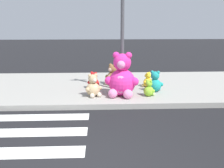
{
  "coord_description": "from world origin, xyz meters",
  "views": [
    {
      "loc": [
        0.32,
        -3.74,
        2.28
      ],
      "look_at": [
        0.66,
        3.6,
        0.55
      ],
      "focal_mm": 43.39,
      "sensor_mm": 36.0,
      "label": 1
    }
  ],
  "objects": [
    {
      "name": "sign_pole",
      "position": [
        1.0,
        4.4,
        1.85
      ],
      "size": [
        0.56,
        0.11,
        3.2
      ],
      "color": "#4C4C51",
      "rests_on": "sidewalk"
    },
    {
      "name": "plush_red",
      "position": [
        0.12,
        4.64,
        0.37
      ],
      "size": [
        0.39,
        0.4,
        0.56
      ],
      "color": "red",
      "rests_on": "sidewalk"
    },
    {
      "name": "plush_tan",
      "position": [
        0.13,
        3.78,
        0.41
      ],
      "size": [
        0.47,
        0.48,
        0.66
      ],
      "color": "tan",
      "rests_on": "sidewalk"
    },
    {
      "name": "sidewalk",
      "position": [
        0.0,
        5.2,
        0.07
      ],
      "size": [
        28.0,
        4.4,
        0.15
      ],
      "primitive_type": "cube",
      "color": "#9E9B93",
      "rests_on": "ground_plane"
    },
    {
      "name": "plush_pink_large",
      "position": [
        0.95,
        3.81,
        0.66
      ],
      "size": [
        0.96,
        0.89,
        1.27
      ],
      "color": "#F22D93",
      "rests_on": "sidewalk"
    },
    {
      "name": "plush_lime",
      "position": [
        1.73,
        3.74,
        0.34
      ],
      "size": [
        0.35,
        0.34,
        0.48
      ],
      "color": "#8CD133",
      "rests_on": "sidewalk"
    },
    {
      "name": "plush_yellow",
      "position": [
        1.88,
        4.85,
        0.35
      ],
      "size": [
        0.35,
        0.35,
        0.49
      ],
      "color": "yellow",
      "rests_on": "sidewalk"
    },
    {
      "name": "plush_teal",
      "position": [
        2.0,
        4.25,
        0.41
      ],
      "size": [
        0.48,
        0.47,
        0.65
      ],
      "color": "teal",
      "rests_on": "sidewalk"
    },
    {
      "name": "plush_brown",
      "position": [
        0.74,
        5.21,
        0.44
      ],
      "size": [
        0.51,
        0.51,
        0.71
      ],
      "color": "olive",
      "rests_on": "sidewalk"
    }
  ]
}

